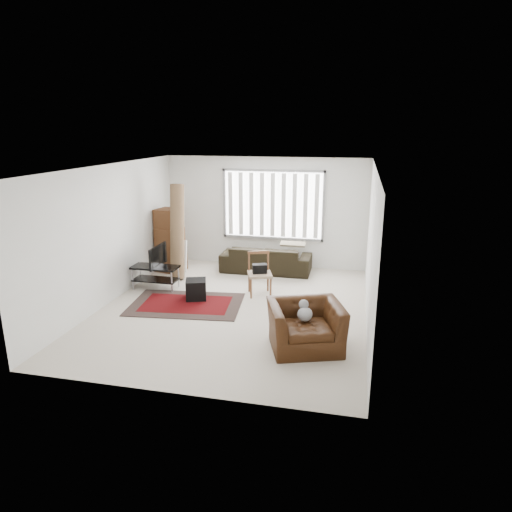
{
  "coord_description": "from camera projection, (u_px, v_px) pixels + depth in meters",
  "views": [
    {
      "loc": [
        2.23,
        -7.92,
        3.37
      ],
      "look_at": [
        0.42,
        0.11,
        1.05
      ],
      "focal_mm": 32.0,
      "sensor_mm": 36.0,
      "label": 1
    }
  ],
  "objects": [
    {
      "name": "persian_rug",
      "position": [
        186.0,
        304.0,
        9.0
      ],
      "size": [
        2.3,
        1.67,
        0.02
      ],
      "color": "black",
      "rests_on": "ground"
    },
    {
      "name": "tv_stand",
      "position": [
        155.0,
        272.0,
        9.83
      ],
      "size": [
        1.0,
        0.45,
        0.5
      ],
      "color": "black",
      "rests_on": "ground"
    },
    {
      "name": "moving_boxes",
      "position": [
        170.0,
        242.0,
        10.98
      ],
      "size": [
        0.72,
        0.67,
        1.52
      ],
      "color": "#55321A",
      "rests_on": "ground"
    },
    {
      "name": "side_chair",
      "position": [
        260.0,
        272.0,
        9.44
      ],
      "size": [
        0.61,
        0.61,
        0.89
      ],
      "rotation": [
        0.0,
        0.0,
        0.33
      ],
      "color": "#8B735B",
      "rests_on": "ground"
    },
    {
      "name": "white_flatpack",
      "position": [
        174.0,
        256.0,
        11.04
      ],
      "size": [
        0.61,
        0.27,
        0.76
      ],
      "primitive_type": "cube",
      "rotation": [
        -0.18,
        0.0,
        0.09
      ],
      "color": "silver",
      "rests_on": "ground"
    },
    {
      "name": "armchair",
      "position": [
        305.0,
        323.0,
        7.15
      ],
      "size": [
        1.39,
        1.3,
        0.84
      ],
      "rotation": [
        0.0,
        0.0,
        0.33
      ],
      "color": "#371B0B",
      "rests_on": "ground"
    },
    {
      "name": "tv",
      "position": [
        154.0,
        256.0,
        9.73
      ],
      "size": [
        0.1,
        0.81,
        0.46
      ],
      "primitive_type": "imported",
      "rotation": [
        0.0,
        0.0,
        1.57
      ],
      "color": "black",
      "rests_on": "tv_stand"
    },
    {
      "name": "room",
      "position": [
        241.0,
        214.0,
        8.82
      ],
      "size": [
        6.0,
        6.02,
        2.71
      ],
      "color": "beige",
      "rests_on": "ground"
    },
    {
      "name": "rolled_rug",
      "position": [
        177.0,
        232.0,
        10.42
      ],
      "size": [
        0.46,
        0.81,
        2.16
      ],
      "primitive_type": "cylinder",
      "rotation": [
        -0.21,
        0.0,
        0.19
      ],
      "color": "brown",
      "rests_on": "ground"
    },
    {
      "name": "sofa",
      "position": [
        266.0,
        255.0,
        10.98
      ],
      "size": [
        2.16,
        0.94,
        0.83
      ],
      "primitive_type": "imported",
      "rotation": [
        0.0,
        0.0,
        3.15
      ],
      "color": "black",
      "rests_on": "ground"
    },
    {
      "name": "subwoofer",
      "position": [
        196.0,
        289.0,
        9.22
      ],
      "size": [
        0.51,
        0.51,
        0.4
      ],
      "primitive_type": "cube",
      "rotation": [
        0.0,
        0.0,
        0.32
      ],
      "color": "black",
      "rests_on": "persian_rug"
    }
  ]
}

